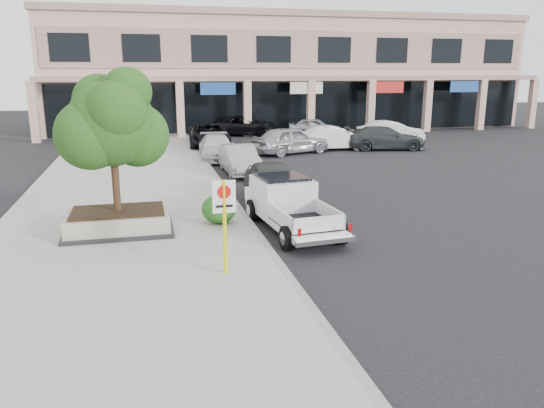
{
  "coord_description": "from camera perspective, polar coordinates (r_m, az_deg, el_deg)",
  "views": [
    {
      "loc": [
        -4.75,
        -12.67,
        4.93
      ],
      "look_at": [
        -1.31,
        1.5,
        1.23
      ],
      "focal_mm": 35.0,
      "sensor_mm": 36.0,
      "label": 1
    }
  ],
  "objects": [
    {
      "name": "lot_car_a",
      "position": [
        32.18,
        2.02,
        6.89
      ],
      "size": [
        5.2,
        3.43,
        1.64
      ],
      "primitive_type": "imported",
      "rotation": [
        0.0,
        0.0,
        1.91
      ],
      "color": "#A1A4A9",
      "rests_on": "ground"
    },
    {
      "name": "curb_car_b",
      "position": [
        25.88,
        -3.49,
        4.79
      ],
      "size": [
        1.56,
        4.26,
        1.39
      ],
      "primitive_type": "imported",
      "rotation": [
        0.0,
        0.0,
        0.02
      ],
      "color": "gray",
      "rests_on": "ground"
    },
    {
      "name": "lot_car_e",
      "position": [
        41.21,
        4.64,
        8.27
      ],
      "size": [
        4.34,
        3.02,
        1.37
      ],
      "primitive_type": "imported",
      "rotation": [
        0.0,
        0.0,
        1.18
      ],
      "color": "#9FA1A7",
      "rests_on": "ground"
    },
    {
      "name": "lot_car_f",
      "position": [
        38.15,
        12.65,
        7.6
      ],
      "size": [
        4.56,
        1.61,
        1.5
      ],
      "primitive_type": "imported",
      "rotation": [
        0.0,
        0.0,
        1.57
      ],
      "color": "silver",
      "rests_on": "ground"
    },
    {
      "name": "planter_tree",
      "position": [
        16.33,
        -16.39,
        8.34
      ],
      "size": [
        2.9,
        2.55,
        4.0
      ],
      "color": "black",
      "rests_on": "planter"
    },
    {
      "name": "ground",
      "position": [
        14.4,
        6.51,
        -5.89
      ],
      "size": [
        120.0,
        120.0,
        0.0
      ],
      "primitive_type": "plane",
      "color": "black",
      "rests_on": "ground"
    },
    {
      "name": "no_parking_sign",
      "position": [
        12.53,
        -5.14,
        -1.07
      ],
      "size": [
        0.55,
        0.09,
        2.3
      ],
      "color": "yellow",
      "rests_on": "sidewalk"
    },
    {
      "name": "curb_car_d",
      "position": [
        35.16,
        -6.78,
        7.34
      ],
      "size": [
        2.96,
        5.71,
        1.54
      ],
      "primitive_type": "imported",
      "rotation": [
        0.0,
        0.0,
        -0.08
      ],
      "color": "black",
      "rests_on": "ground"
    },
    {
      "name": "pickup_truck",
      "position": [
        16.52,
        2.23,
        -0.25
      ],
      "size": [
        2.37,
        5.26,
        1.61
      ],
      "primitive_type": null,
      "rotation": [
        0.0,
        0.0,
        0.1
      ],
      "color": "silver",
      "rests_on": "ground"
    },
    {
      "name": "curb_car_a",
      "position": [
        19.72,
        0.16,
        2.16
      ],
      "size": [
        2.24,
        4.86,
        1.61
      ],
      "primitive_type": "imported",
      "rotation": [
        0.0,
        0.0,
        -0.07
      ],
      "color": "#2E3133",
      "rests_on": "ground"
    },
    {
      "name": "strip_mall",
      "position": [
        48.31,
        1.68,
        14.01
      ],
      "size": [
        40.55,
        12.43,
        9.5
      ],
      "color": "tan",
      "rests_on": "ground"
    },
    {
      "name": "curb",
      "position": [
        19.55,
        -3.82,
        -0.18
      ],
      "size": [
        0.2,
        52.0,
        0.15
      ],
      "primitive_type": "cube",
      "color": "gray",
      "rests_on": "ground"
    },
    {
      "name": "lot_car_c",
      "position": [
        34.62,
        12.07,
        6.95
      ],
      "size": [
        5.32,
        2.96,
        1.46
      ],
      "primitive_type": "imported",
      "rotation": [
        0.0,
        0.0,
        1.38
      ],
      "color": "#2E3133",
      "rests_on": "ground"
    },
    {
      "name": "hedge",
      "position": [
        17.0,
        -5.73,
        -0.53
      ],
      "size": [
        1.1,
        0.99,
        0.93
      ],
      "primitive_type": "ellipsoid",
      "color": "#144112",
      "rests_on": "sidewalk"
    },
    {
      "name": "sidewalk",
      "position": [
        19.3,
        -15.45,
        -0.86
      ],
      "size": [
        8.0,
        52.0,
        0.15
      ],
      "primitive_type": "cube",
      "color": "gray",
      "rests_on": "ground"
    },
    {
      "name": "curb_car_c",
      "position": [
        30.26,
        -5.96,
        6.07
      ],
      "size": [
        2.18,
        4.76,
        1.35
      ],
      "primitive_type": "imported",
      "rotation": [
        0.0,
        0.0,
        -0.06
      ],
      "color": "silver",
      "rests_on": "ground"
    },
    {
      "name": "lot_car_b",
      "position": [
        33.92,
        6.7,
        7.07
      ],
      "size": [
        4.59,
        1.62,
        1.51
      ],
      "primitive_type": "imported",
      "rotation": [
        0.0,
        0.0,
        1.57
      ],
      "color": "silver",
      "rests_on": "ground"
    },
    {
      "name": "lot_car_d",
      "position": [
        41.33,
        -2.89,
        8.4
      ],
      "size": [
        5.91,
        4.46,
        1.49
      ],
      "primitive_type": "imported",
      "rotation": [
        0.0,
        0.0,
        1.15
      ],
      "color": "black",
      "rests_on": "ground"
    },
    {
      "name": "planter",
      "position": [
        16.72,
        -16.17,
        -1.8
      ],
      "size": [
        3.2,
        2.2,
        0.68
      ],
      "color": "black",
      "rests_on": "sidewalk"
    }
  ]
}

